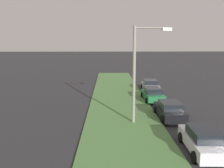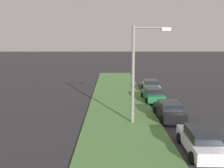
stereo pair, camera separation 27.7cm
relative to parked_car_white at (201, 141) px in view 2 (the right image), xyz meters
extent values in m
cube|color=#517F42|center=(5.52, 4.32, -0.66)|extent=(60.00, 6.00, 0.12)
cube|color=silver|center=(0.05, 0.00, -0.15)|extent=(4.35, 1.93, 0.70)
cube|color=black|center=(-0.15, 0.00, 0.48)|extent=(2.25, 1.67, 0.55)
cylinder|color=black|center=(1.43, 0.86, -0.40)|extent=(0.65, 0.24, 0.64)
cylinder|color=black|center=(1.37, -0.94, -0.40)|extent=(0.65, 0.24, 0.64)
cylinder|color=black|center=(-1.27, 0.94, -0.40)|extent=(0.65, 0.24, 0.64)
cube|color=black|center=(6.34, 0.37, -0.15)|extent=(4.33, 1.87, 0.70)
cube|color=black|center=(6.14, 0.37, 0.48)|extent=(2.23, 1.64, 0.55)
cylinder|color=black|center=(7.68, 1.29, -0.40)|extent=(0.64, 0.23, 0.64)
cylinder|color=black|center=(7.71, -0.51, -0.40)|extent=(0.64, 0.23, 0.64)
cylinder|color=black|center=(4.98, 1.25, -0.40)|extent=(0.64, 0.23, 0.64)
cylinder|color=black|center=(5.01, -0.55, -0.40)|extent=(0.64, 0.23, 0.64)
cube|color=#1E6B38|center=(12.53, 0.65, -0.15)|extent=(4.36, 1.96, 0.70)
cube|color=black|center=(12.33, 0.64, 0.48)|extent=(2.26, 1.68, 0.55)
cylinder|color=black|center=(13.85, 1.60, -0.40)|extent=(0.65, 0.24, 0.64)
cylinder|color=black|center=(13.92, -0.20, -0.40)|extent=(0.65, 0.24, 0.64)
cylinder|color=black|center=(11.15, 1.50, -0.40)|extent=(0.65, 0.24, 0.64)
cylinder|color=black|center=(11.22, -0.30, -0.40)|extent=(0.65, 0.24, 0.64)
cube|color=#B2B5BA|center=(18.03, -0.04, -0.15)|extent=(4.32, 1.84, 0.70)
cube|color=black|center=(17.83, -0.04, 0.48)|extent=(2.22, 1.62, 0.55)
cylinder|color=black|center=(19.39, 0.84, -0.40)|extent=(0.64, 0.23, 0.64)
cylinder|color=black|center=(19.37, -0.96, -0.40)|extent=(0.64, 0.23, 0.64)
cylinder|color=black|center=(16.69, 0.87, -0.40)|extent=(0.64, 0.23, 0.64)
cylinder|color=black|center=(16.67, -0.93, -0.40)|extent=(0.64, 0.23, 0.64)
cylinder|color=gray|center=(5.07, 3.52, 3.03)|extent=(0.24, 0.24, 7.50)
cylinder|color=gray|center=(5.14, 2.32, 6.63)|extent=(0.26, 2.40, 0.12)
cube|color=silver|center=(5.22, 1.12, 6.53)|extent=(0.40, 0.72, 0.24)
camera|label=1|loc=(-13.18, 5.53, 5.63)|focal=39.03mm
camera|label=2|loc=(-13.18, 5.25, 5.63)|focal=39.03mm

